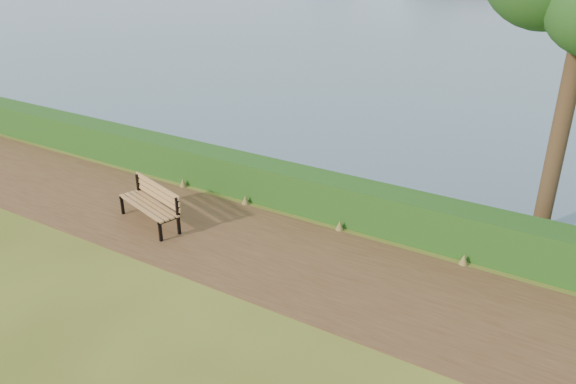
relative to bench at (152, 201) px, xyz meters
The scene contains 4 objects.
ground 2.45m from the bench, ahead, with size 140.00×140.00×0.00m, color #4F5919.
path 2.46m from the bench, ahead, with size 40.00×3.40×0.01m, color #50311B.
hedge 3.48m from the bench, 46.89° to the left, with size 32.00×0.85×1.00m, color #164112.
bench is the anchor object (origin of this frame).
Camera 1 is at (6.62, -8.47, 6.29)m, focal length 35.00 mm.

